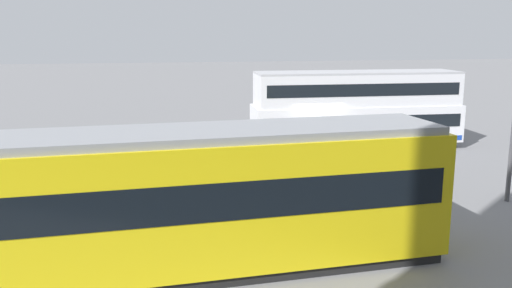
{
  "coord_description": "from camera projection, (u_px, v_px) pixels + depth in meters",
  "views": [
    {
      "loc": [
        7.89,
        24.88,
        5.91
      ],
      "look_at": [
        4.02,
        4.85,
        1.66
      ],
      "focal_mm": 38.35,
      "sensor_mm": 36.0,
      "label": 1
    }
  ],
  "objects": [
    {
      "name": "pedestrian_near_railing",
      "position": [
        225.0,
        162.0,
        20.88
      ],
      "size": [
        0.45,
        0.45,
        1.71
      ],
      "color": "#33384C",
      "rests_on": "ground"
    },
    {
      "name": "pedestrian_railing",
      "position": [
        320.0,
        171.0,
        20.5
      ],
      "size": [
        6.96,
        0.38,
        1.08
      ],
      "color": "gray",
      "rests_on": "ground"
    },
    {
      "name": "double_decker_bus",
      "position": [
        356.0,
        109.0,
        27.72
      ],
      "size": [
        10.63,
        2.85,
        3.9
      ],
      "color": "white",
      "rests_on": "ground"
    },
    {
      "name": "info_sign",
      "position": [
        182.0,
        152.0,
        19.09
      ],
      "size": [
        0.99,
        0.16,
        2.57
      ],
      "color": "slate",
      "rests_on": "ground"
    },
    {
      "name": "pedestrian_crossing",
      "position": [
        397.0,
        184.0,
        17.9
      ],
      "size": [
        0.38,
        0.38,
        1.72
      ],
      "color": "#4C3F2D",
      "rests_on": "ground"
    },
    {
      "name": "ground_plane",
      "position": [
        318.0,
        154.0,
        26.58
      ],
      "size": [
        160.0,
        160.0,
        0.0
      ],
      "primitive_type": "plane",
      "color": "slate"
    },
    {
      "name": "tram_yellow",
      "position": [
        132.0,
        203.0,
        13.08
      ],
      "size": [
        15.85,
        3.49,
        3.57
      ],
      "color": "yellow",
      "rests_on": "ground"
    }
  ]
}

